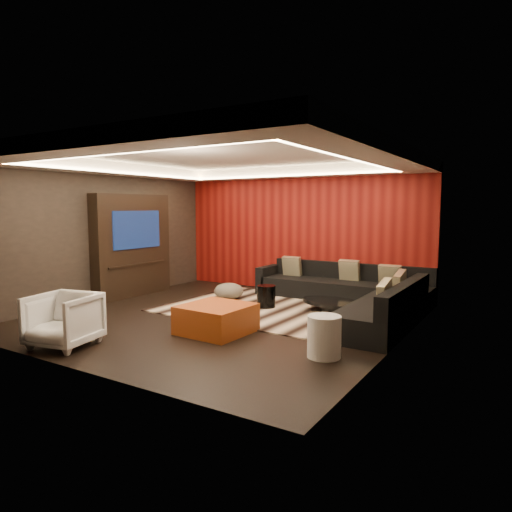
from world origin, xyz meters
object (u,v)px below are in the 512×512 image
Objects in this scene: drum_stool at (266,296)px; sectional_sofa at (356,296)px; armchair at (64,320)px; coffee_table at (333,307)px; orange_ottoman at (216,319)px; white_side_table at (324,337)px.

drum_stool is 0.12× the size of sectional_sofa.
armchair is 0.22× the size of sectional_sofa.
armchair is (-2.42, -3.81, 0.25)m from coffee_table.
coffee_table is 0.61m from sectional_sofa.
coffee_table is at bearing 63.65° from orange_ottoman.
sectional_sofa is (2.65, 4.36, -0.11)m from armchair.
drum_stool is 3.75m from armchair.
armchair is (-1.16, -3.56, 0.14)m from drum_stool.
sectional_sofa reaches higher than orange_ottoman.
coffee_table is 2.48m from white_side_table.
coffee_table is 3.04× the size of drum_stool.
coffee_table is 1.56× the size of armchair.
orange_ottoman is at bearing 173.69° from white_side_table.
white_side_table is 2.95m from sectional_sofa.
armchair is at bearing -108.04° from drum_stool.
drum_stool is (-1.27, -0.25, 0.10)m from coffee_table.
coffee_table is at bearing -111.84° from sectional_sofa.
coffee_table is 2.35× the size of white_side_table.
drum_stool reaches higher than orange_ottoman.
white_side_table is at bearing -70.60° from coffee_table.
white_side_table is 0.66× the size of armchair.
armchair reaches higher than coffee_table.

